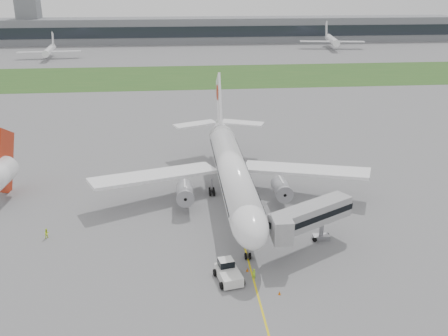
{
  "coord_description": "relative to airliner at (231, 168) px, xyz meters",
  "views": [
    {
      "loc": [
        -9.09,
        -73.22,
        35.71
      ],
      "look_at": [
        -1.55,
        2.0,
        6.84
      ],
      "focal_mm": 40.0,
      "sensor_mm": 36.0,
      "label": 1
    }
  ],
  "objects": [
    {
      "name": "safety_cone_left",
      "position": [
        -0.5,
        -22.88,
        -5.41
      ],
      "size": [
        0.36,
        0.36,
        0.5
      ],
      "primitive_type": "cone",
      "color": "#DB640B",
      "rests_on": "ground"
    },
    {
      "name": "pushback_tug",
      "position": [
        -3.2,
        -24.38,
        -4.58
      ],
      "size": [
        3.8,
        4.97,
        2.34
      ],
      "rotation": [
        0.0,
        0.0,
        0.19
      ],
      "color": "silver",
      "rests_on": "ground"
    },
    {
      "name": "distant_aircraft_right",
      "position": [
        75.98,
        188.77,
        -5.66
      ],
      "size": [
        38.24,
        34.88,
        13.04
      ],
      "primitive_type": null,
      "rotation": [
        0.0,
        0.0,
        -0.15
      ],
      "color": "white",
      "rests_on": "ground"
    },
    {
      "name": "airliner",
      "position": [
        0.0,
        0.0,
        0.0
      ],
      "size": [
        48.13,
        53.95,
        17.88
      ],
      "color": "white",
      "rests_on": "ground"
    },
    {
      "name": "control_tower",
      "position": [
        -90.0,
        227.13,
        -5.66
      ],
      "size": [
        12.0,
        12.0,
        56.0
      ],
      "primitive_type": null,
      "color": "slate",
      "rests_on": "ground"
    },
    {
      "name": "distant_aircraft_left",
      "position": [
        -67.17,
        167.62,
        -5.66
      ],
      "size": [
        30.92,
        27.84,
        11.02
      ],
      "primitive_type": null,
      "rotation": [
        0.0,
        0.0,
        0.09
      ],
      "color": "white",
      "rests_on": "ground"
    },
    {
      "name": "safety_cone_right",
      "position": [
        2.62,
        -28.33,
        -5.42
      ],
      "size": [
        0.35,
        0.35,
        0.48
      ],
      "primitive_type": "cone",
      "color": "#DB640B",
      "rests_on": "ground"
    },
    {
      "name": "ground_crew_far",
      "position": [
        -28.41,
        -11.21,
        -4.88
      ],
      "size": [
        0.96,
        0.95,
        1.56
      ],
      "primitive_type": "imported",
      "rotation": [
        0.0,
        0.0,
        0.76
      ],
      "color": "#DCFF2A",
      "rests_on": "ground"
    },
    {
      "name": "ground_crew_near",
      "position": [
        0.03,
        -24.77,
        -4.89
      ],
      "size": [
        0.66,
        0.54,
        1.54
      ],
      "primitive_type": "imported",
      "rotation": [
        0.0,
        0.0,
        3.51
      ],
      "color": "#A0E125",
      "rests_on": "ground"
    },
    {
      "name": "apron_markings",
      "position": [
        0.0,
        -9.87,
        -5.66
      ],
      "size": [
        70.0,
        70.0,
        0.04
      ],
      "primitive_type": null,
      "color": "yellow",
      "rests_on": "ground"
    },
    {
      "name": "terminal_building",
      "position": [
        0.0,
        225.0,
        1.34
      ],
      "size": [
        320.0,
        22.3,
        14.0
      ],
      "color": "slate",
      "rests_on": "ground"
    },
    {
      "name": "jet_bridge",
      "position": [
        8.45,
        -17.94,
        -0.74
      ],
      "size": [
        13.35,
        10.34,
        6.65
      ],
      "rotation": [
        0.0,
        0.0,
        0.52
      ],
      "color": "#A4A4A7",
      "rests_on": "ground"
    },
    {
      "name": "ground",
      "position": [
        0.0,
        -4.87,
        -5.66
      ],
      "size": [
        600.0,
        600.0,
        0.0
      ],
      "primitive_type": "plane",
      "color": "slate",
      "rests_on": "ground"
    },
    {
      "name": "grass_strip",
      "position": [
        0.0,
        115.13,
        -5.65
      ],
      "size": [
        600.0,
        50.0,
        0.02
      ],
      "primitive_type": "cube",
      "color": "#2A5620",
      "rests_on": "ground"
    }
  ]
}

